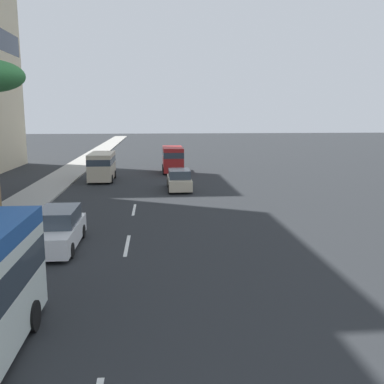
{
  "coord_description": "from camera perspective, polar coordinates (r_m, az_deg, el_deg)",
  "views": [
    {
      "loc": [
        -3.43,
        -1.25,
        5.81
      ],
      "look_at": [
        18.49,
        -3.2,
        1.85
      ],
      "focal_mm": 40.57,
      "sensor_mm": 36.0,
      "label": 1
    }
  ],
  "objects": [
    {
      "name": "car_fourth",
      "position": [
        20.03,
        -17.18,
        -4.74
      ],
      "size": [
        4.77,
        1.81,
        1.71
      ],
      "rotation": [
        0.0,
        0.0,
        3.14
      ],
      "color": "white",
      "rests_on": "ground_plane"
    },
    {
      "name": "van_third",
      "position": [
        43.75,
        -2.54,
        4.48
      ],
      "size": [
        4.69,
        2.09,
        2.56
      ],
      "color": "#A51E1E",
      "rests_on": "ground_plane"
    },
    {
      "name": "sidewalk_right",
      "position": [
        36.38,
        -18.4,
        0.6
      ],
      "size": [
        162.0,
        3.12,
        0.15
      ],
      "primitive_type": "cube",
      "color": "#9E9B93",
      "rests_on": "ground_plane"
    },
    {
      "name": "lane_stripe_mid",
      "position": [
        19.83,
        -8.53,
        -6.94
      ],
      "size": [
        3.2,
        0.16,
        0.01
      ],
      "primitive_type": "cube",
      "color": "silver",
      "rests_on": "ground_plane"
    },
    {
      "name": "lane_stripe_far",
      "position": [
        26.99,
        -7.62,
        -2.31
      ],
      "size": [
        3.2,
        0.16,
        0.01
      ],
      "primitive_type": "cube",
      "color": "silver",
      "rests_on": "ground_plane"
    },
    {
      "name": "ground_plane",
      "position": [
        35.43,
        -7.03,
        0.68
      ],
      "size": [
        198.0,
        198.0,
        0.0
      ],
      "primitive_type": "plane",
      "color": "#26282B"
    },
    {
      "name": "car_fifth",
      "position": [
        33.66,
        -1.69,
        1.57
      ],
      "size": [
        4.47,
        1.81,
        1.61
      ],
      "color": "beige",
      "rests_on": "ground_plane"
    },
    {
      "name": "van_lead",
      "position": [
        39.06,
        -11.77,
        3.51
      ],
      "size": [
        4.98,
        2.12,
        2.46
      ],
      "rotation": [
        0.0,
        0.0,
        3.14
      ],
      "color": "beige",
      "rests_on": "ground_plane"
    }
  ]
}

